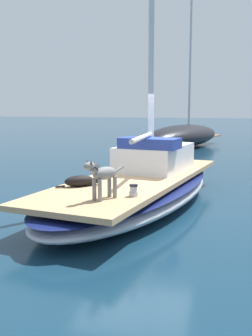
% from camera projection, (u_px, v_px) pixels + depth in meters
% --- Properties ---
extents(ground_plane, '(120.00, 120.00, 0.00)m').
position_uv_depth(ground_plane, '(136.00, 206.00, 9.26)').
color(ground_plane, '#143347').
extents(sailboat_main, '(3.87, 7.59, 0.66)m').
position_uv_depth(sailboat_main, '(136.00, 191.00, 9.21)').
color(sailboat_main, '#B2B7C1').
rests_on(sailboat_main, ground).
extents(cabin_house, '(1.80, 2.46, 0.84)m').
position_uv_depth(cabin_house, '(154.00, 156.00, 10.10)').
color(cabin_house, silver).
rests_on(cabin_house, sailboat_main).
extents(dog_black, '(0.80, 0.65, 0.22)m').
position_uv_depth(dog_black, '(81.00, 181.00, 8.08)').
color(dog_black, black).
rests_on(dog_black, sailboat_main).
extents(dog_grey, '(0.53, 0.86, 0.70)m').
position_uv_depth(dog_grey, '(103.00, 175.00, 6.91)').
color(dog_grey, gray).
rests_on(dog_grey, sailboat_main).
extents(deck_winch, '(0.16, 0.16, 0.21)m').
position_uv_depth(deck_winch, '(134.00, 191.00, 7.21)').
color(deck_winch, '#B7B7BC').
rests_on(deck_winch, sailboat_main).
extents(moored_boat_far_astern, '(4.62, 7.32, 7.80)m').
position_uv_depth(moored_boat_far_astern, '(183.00, 135.00, 21.93)').
color(moored_boat_far_astern, black).
rests_on(moored_boat_far_astern, ground).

